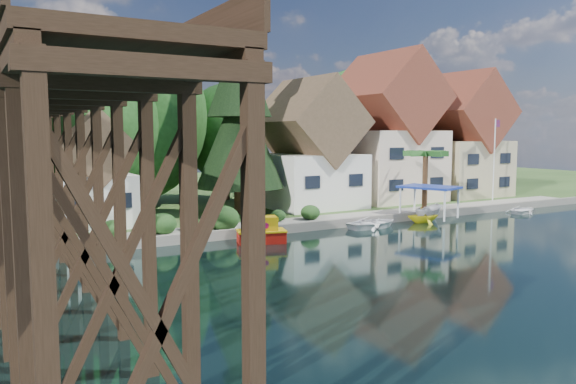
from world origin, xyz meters
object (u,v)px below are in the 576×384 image
object	(u,v)px
conifer	(239,109)
boat_white_b	(524,209)
trestle_bridge	(25,163)
tugboat	(262,232)
house_center	(386,137)
boat_yellow	(423,214)
shed	(94,177)
house_left	(308,152)
flagpole	(495,151)
house_right	(458,143)
boat_white_a	(373,222)
palm_tree	(426,155)
boat_canopy	(429,206)

from	to	relation	value
conifer	boat_white_b	size ratio (longest dim) A/B	5.15
trestle_bridge	tugboat	bearing A→B (deg)	2.94
house_center	boat_yellow	distance (m)	12.31
shed	house_left	bearing A→B (deg)	4.77
boat_yellow	boat_white_b	bearing A→B (deg)	-74.54
house_left	flagpole	world-z (taller)	house_left
house_right	boat_white_a	world-z (taller)	house_right
conifer	tugboat	bearing A→B (deg)	-107.08
conifer	boat_white_b	bearing A→B (deg)	-20.57
boat_white_a	house_right	bearing A→B (deg)	-67.36
house_left	palm_tree	distance (m)	9.81
house_left	house_right	bearing A→B (deg)	0.00
shed	boat_yellow	xyz separation A→B (m)	(22.44, -7.88, -3.17)
conifer	boat_white_b	xyz separation A→B (m)	(22.70, -8.52, -8.27)
boat_canopy	house_right	bearing A→B (deg)	35.38
conifer	palm_tree	world-z (taller)	conifer
shed	boat_canopy	distance (m)	24.78
shed	tugboat	size ratio (longest dim) A/B	2.35
tugboat	flagpole	bearing A→B (deg)	9.84
boat_canopy	boat_yellow	xyz separation A→B (m)	(-1.07, -0.51, -0.51)
house_left	palm_tree	size ratio (longest dim) A/B	2.15
boat_canopy	boat_white_b	size ratio (longest dim) A/B	1.51
palm_tree	boat_canopy	world-z (taller)	palm_tree
boat_white_a	house_center	bearing A→B (deg)	-47.74
boat_white_a	boat_white_b	world-z (taller)	boat_white_a
trestle_bridge	house_right	distance (m)	42.41
flagpole	boat_yellow	world-z (taller)	flagpole
shed	tugboat	bearing A→B (deg)	-46.33
tugboat	house_center	bearing A→B (deg)	29.59
boat_canopy	boat_white_b	world-z (taller)	boat_canopy
flagpole	boat_canopy	world-z (taller)	flagpole
boat_canopy	flagpole	bearing A→B (deg)	16.39
boat_canopy	boat_yellow	distance (m)	1.29
house_center	conifer	world-z (taller)	conifer
house_right	shed	world-z (taller)	house_right
tugboat	boat_white_a	world-z (taller)	tugboat
house_left	flagpole	size ratio (longest dim) A/B	1.45
house_left	conifer	size ratio (longest dim) A/B	0.65
house_left	house_center	world-z (taller)	house_center
trestle_bridge	flagpole	distance (m)	40.24
palm_tree	boat_white_b	world-z (taller)	palm_tree
boat_yellow	palm_tree	bearing A→B (deg)	-27.77
tugboat	boat_white_a	distance (m)	9.53
conifer	boat_white_a	world-z (taller)	conifer
boat_white_b	tugboat	bearing A→B (deg)	76.51
conifer	boat_white_b	world-z (taller)	conifer
house_center	tugboat	size ratio (longest dim) A/B	4.16
trestle_bridge	house_center	size ratio (longest dim) A/B	3.18
trestle_bridge	shed	distance (m)	10.69
house_center	boat_yellow	bearing A→B (deg)	-114.79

